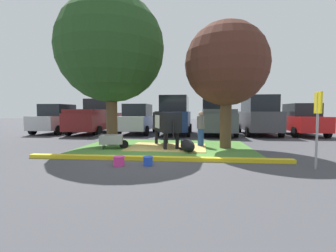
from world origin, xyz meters
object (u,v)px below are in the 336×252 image
object	(u,v)px
person_handler	(201,128)
bucket_blue	(148,161)
pickup_truck_maroon	(96,117)
sedan_blue	(301,120)
shade_tree_left	(111,49)
bucket_pink	(119,161)
calf_lying	(187,146)
suv_dark_grey	(258,115)
pickup_truck_black	(217,118)
hatchback_white	(58,119)
suv_black	(175,115)
wheelbarrow	(112,140)
cow_holstein	(165,122)
parking_sign	(318,115)
shade_tree_right	(227,64)
sedan_silver	(138,119)

from	to	relation	value
person_handler	bucket_blue	size ratio (longest dim) A/B	5.18
pickup_truck_maroon	sedan_blue	distance (m)	13.62
shade_tree_left	bucket_pink	world-z (taller)	shade_tree_left
calf_lying	bucket_blue	world-z (taller)	calf_lying
suv_dark_grey	pickup_truck_black	bearing A→B (deg)	177.35
calf_lying	hatchback_white	bearing A→B (deg)	143.30
bucket_pink	pickup_truck_maroon	distance (m)	10.61
bucket_pink	hatchback_white	distance (m)	11.92
calf_lying	suv_black	world-z (taller)	suv_black
person_handler	bucket_pink	world-z (taller)	person_handler
wheelbarrow	bucket_blue	world-z (taller)	wheelbarrow
person_handler	suv_black	distance (m)	5.64
suv_dark_grey	sedan_blue	distance (m)	2.66
calf_lying	hatchback_white	xyz separation A→B (m)	(-9.23, 6.88, 0.75)
bucket_blue	hatchback_white	world-z (taller)	hatchback_white
cow_holstein	suv_black	distance (m)	5.59
parking_sign	bucket_blue	bearing A→B (deg)	-179.65
pickup_truck_black	sedan_blue	world-z (taller)	pickup_truck_black
cow_holstein	person_handler	bearing A→B (deg)	6.34
bucket_pink	hatchback_white	size ratio (longest dim) A/B	0.08
parking_sign	sedan_blue	distance (m)	10.04
person_handler	suv_dark_grey	distance (m)	6.84
cow_holstein	sedan_blue	bearing A→B (deg)	35.53
person_handler	pickup_truck_black	size ratio (longest dim) A/B	0.28
hatchback_white	suv_dark_grey	size ratio (longest dim) A/B	0.96
calf_lying	parking_sign	xyz separation A→B (m)	(3.46, -2.33, 1.20)
hatchback_white	person_handler	bearing A→B (deg)	-29.14
hatchback_white	pickup_truck_black	bearing A→B (deg)	1.38
person_handler	sedan_blue	size ratio (longest dim) A/B	0.34
cow_holstein	wheelbarrow	distance (m)	2.36
cow_holstein	calf_lying	distance (m)	1.80
parking_sign	hatchback_white	size ratio (longest dim) A/B	0.46
calf_lying	pickup_truck_black	size ratio (longest dim) A/B	0.24
calf_lying	hatchback_white	size ratio (longest dim) A/B	0.30
suv_dark_grey	shade_tree_right	bearing A→B (deg)	-115.91
suv_black	sedan_blue	world-z (taller)	suv_black
bucket_pink	pickup_truck_black	world-z (taller)	pickup_truck_black
calf_lying	parking_sign	size ratio (longest dim) A/B	0.65
shade_tree_left	person_handler	size ratio (longest dim) A/B	4.41
shade_tree_right	pickup_truck_black	world-z (taller)	shade_tree_right
person_handler	wheelbarrow	world-z (taller)	person_handler
shade_tree_left	person_handler	distance (m)	5.33
cow_holstein	suv_dark_grey	size ratio (longest dim) A/B	0.65
parking_sign	hatchback_white	xyz separation A→B (m)	(-12.69, 9.21, -0.46)
wheelbarrow	sedan_silver	size ratio (longest dim) A/B	0.36
parking_sign	pickup_truck_maroon	size ratio (longest dim) A/B	0.37
parking_sign	shade_tree_right	bearing A→B (deg)	119.30
sedan_blue	pickup_truck_black	bearing A→B (deg)	178.61
suv_black	parking_sign	bearing A→B (deg)	-64.30
wheelbarrow	sedan_silver	bearing A→B (deg)	94.02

